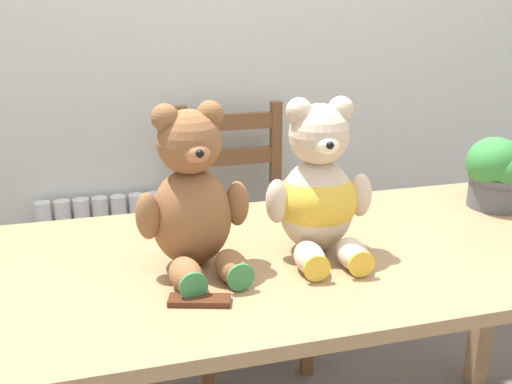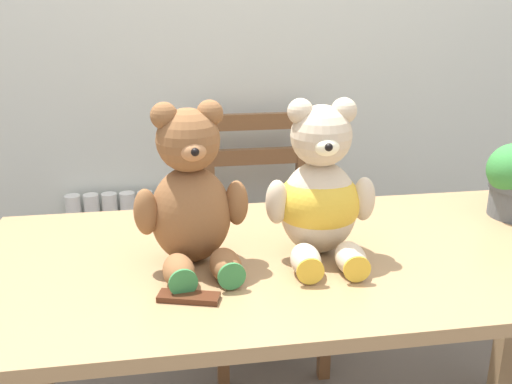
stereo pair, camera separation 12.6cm
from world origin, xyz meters
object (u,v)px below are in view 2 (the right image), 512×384
at_px(teddy_bear_right, 320,194).
at_px(chocolate_bar, 189,297).
at_px(teddy_bear_left, 191,197).
at_px(wooden_chair_behind, 262,233).

relative_size(teddy_bear_right, chocolate_bar, 2.98).
xyz_separation_m(teddy_bear_left, teddy_bear_right, (0.29, 0.00, -0.01)).
distance_m(wooden_chair_behind, teddy_bear_left, 0.93).
height_order(wooden_chair_behind, teddy_bear_left, teddy_bear_left).
distance_m(wooden_chair_behind, chocolate_bar, 1.03).
bearing_deg(teddy_bear_right, teddy_bear_left, 4.23).
xyz_separation_m(wooden_chair_behind, chocolate_bar, (-0.31, -0.95, 0.28)).
relative_size(wooden_chair_behind, teddy_bear_left, 2.58).
bearing_deg(chocolate_bar, teddy_bear_left, 83.39).
height_order(teddy_bear_left, teddy_bear_right, teddy_bear_left).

